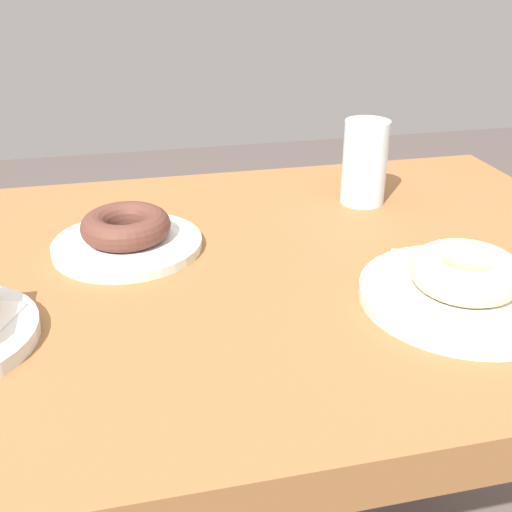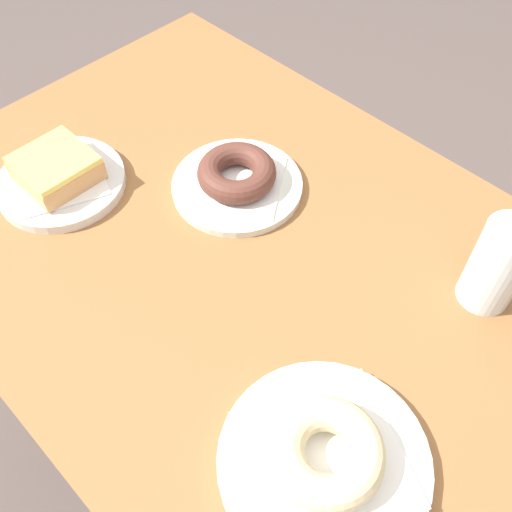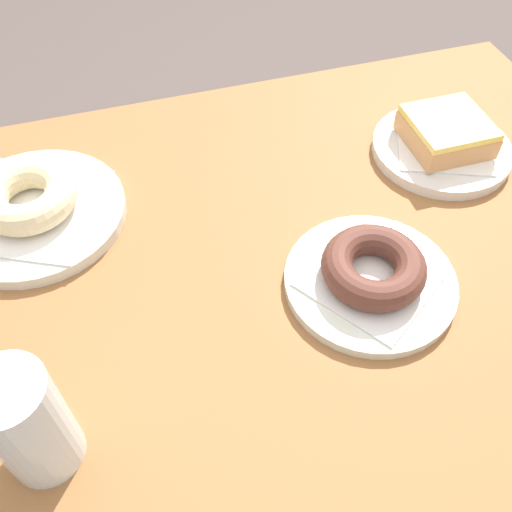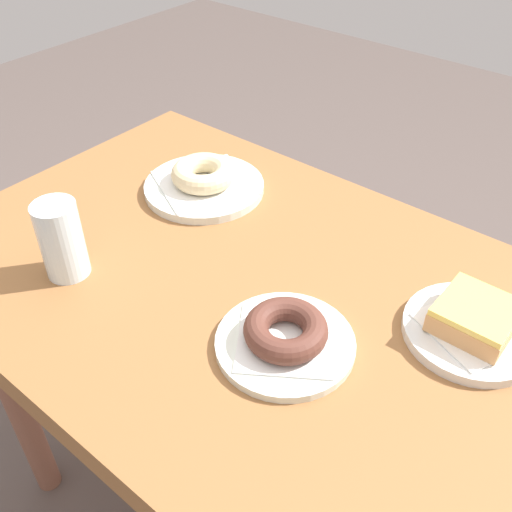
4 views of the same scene
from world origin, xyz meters
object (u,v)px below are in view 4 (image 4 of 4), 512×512
at_px(plate_chocolate_ring, 285,343).
at_px(plate_sugar_ring, 204,187).
at_px(plate_glazed_square, 471,331).
at_px(water_glass, 61,240).
at_px(donut_chocolate_ring, 286,330).
at_px(donut_sugar_ring, 203,173).
at_px(donut_glazed_square, 476,316).

distance_m(plate_chocolate_ring, plate_sugar_ring, 0.42).
distance_m(plate_glazed_square, water_glass, 0.62).
relative_size(donut_chocolate_ring, water_glass, 0.91).
xyz_separation_m(plate_sugar_ring, water_glass, (0.00, 0.31, 0.06)).
bearing_deg(donut_sugar_ring, water_glass, 89.21).
bearing_deg(plate_glazed_square, plate_chocolate_ring, 43.77).
distance_m(plate_chocolate_ring, plate_glazed_square, 0.27).
distance_m(donut_chocolate_ring, donut_glazed_square, 0.27).
bearing_deg(plate_chocolate_ring, donut_sugar_ring, -31.46).
relative_size(donut_chocolate_ring, plate_glazed_square, 0.61).
relative_size(plate_glazed_square, donut_glazed_square, 1.85).
xyz_separation_m(plate_chocolate_ring, donut_glazed_square, (-0.19, -0.18, 0.03)).
bearing_deg(donut_sugar_ring, donut_chocolate_ring, 148.54).
distance_m(donut_glazed_square, water_glass, 0.62).
height_order(donut_chocolate_ring, plate_glazed_square, donut_chocolate_ring).
xyz_separation_m(plate_chocolate_ring, donut_sugar_ring, (0.36, -0.22, 0.03)).
bearing_deg(plate_sugar_ring, plate_glazed_square, 176.10).
distance_m(plate_chocolate_ring, donut_sugar_ring, 0.42).
bearing_deg(donut_glazed_square, donut_chocolate_ring, 43.77).
xyz_separation_m(donut_sugar_ring, donut_glazed_square, (-0.55, 0.04, 0.00)).
bearing_deg(water_glass, donut_chocolate_ring, -165.94).
relative_size(plate_chocolate_ring, donut_glazed_square, 1.89).
bearing_deg(donut_glazed_square, donut_sugar_ring, -3.90).
bearing_deg(donut_chocolate_ring, plate_sugar_ring, -31.46).
bearing_deg(plate_sugar_ring, donut_chocolate_ring, 148.54).
relative_size(donut_sugar_ring, water_glass, 0.95).
bearing_deg(donut_glazed_square, plate_sugar_ring, -3.90).
xyz_separation_m(plate_sugar_ring, donut_sugar_ring, (0.00, 0.00, 0.03)).
bearing_deg(donut_chocolate_ring, donut_glazed_square, -136.23).
relative_size(donut_chocolate_ring, donut_sugar_ring, 0.96).
distance_m(donut_chocolate_ring, plate_sugar_ring, 0.42).
bearing_deg(donut_glazed_square, plate_glazed_square, -90.00).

